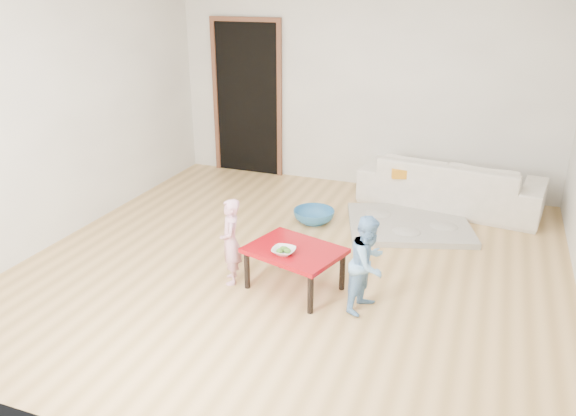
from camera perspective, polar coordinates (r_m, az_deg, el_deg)
The scene contains 13 objects.
floor at distance 5.44m, azimuth 0.75°, elevation -5.63°, with size 5.00×5.00×0.01m, color tan.
back_wall at distance 7.33m, azimuth 7.62°, elevation 12.15°, with size 5.00×0.02×2.60m, color white.
left_wall at distance 6.26m, azimuth -21.54°, elevation 9.19°, with size 0.02×5.00×2.60m, color white.
doorway at distance 7.87m, azimuth -4.11°, elevation 10.91°, with size 1.02×0.08×2.11m, color brown, non-canonical shape.
sofa at distance 6.97m, azimuth 16.18°, elevation 2.49°, with size 2.08×0.81×0.61m, color white.
cushion at distance 6.81m, azimuth 12.04°, elevation 3.76°, with size 0.40×0.35×0.11m, color orange.
red_table at distance 4.93m, azimuth 0.67°, elevation -6.18°, with size 0.78×0.58×0.39m, color #9A080F, non-canonical shape.
bowl at distance 4.74m, azimuth -0.44°, elevation -4.39°, with size 0.20×0.20×0.05m, color white.
broccoli at distance 4.74m, azimuth -0.44°, elevation -4.35°, with size 0.12×0.12×0.06m, color #2D5919, non-canonical shape.
child_pink at distance 4.98m, azimuth -5.85°, elevation -3.41°, with size 0.29×0.19×0.79m, color #DA6391.
child_blue at distance 4.59m, azimuth 8.14°, elevation -5.63°, with size 0.40×0.31×0.82m, color #639DE5.
basin at distance 6.33m, azimuth 2.65°, elevation -0.82°, with size 0.46×0.46×0.14m, color #29679B.
blanket at distance 6.35m, azimuth 12.18°, elevation -1.64°, with size 1.30×1.09×0.07m, color #B1A89C, non-canonical shape.
Camera 1 is at (1.63, -4.54, 2.51)m, focal length 35.00 mm.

